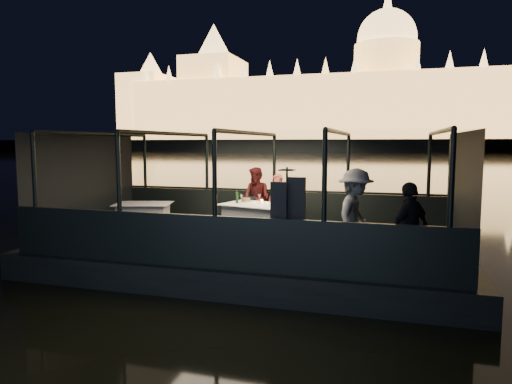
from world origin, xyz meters
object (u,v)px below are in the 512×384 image
(chair_port_left, at_px, (246,213))
(passenger_dark, at_px, (410,224))
(coat_stand, at_px, (287,217))
(passenger_stripe, at_px, (355,215))
(wine_bottle, at_px, (237,197))
(dining_table_central, at_px, (256,221))
(person_woman_coral, at_px, (278,200))
(person_man_maroon, at_px, (257,199))
(chair_port_right, at_px, (276,213))
(dining_table_aft, at_px, (144,216))

(chair_port_left, height_order, passenger_dark, passenger_dark)
(coat_stand, relative_size, passenger_dark, 1.14)
(coat_stand, xyz_separation_m, passenger_stripe, (1.04, 0.77, -0.05))
(chair_port_left, distance_m, wine_bottle, 0.83)
(coat_stand, bearing_deg, passenger_stripe, 36.31)
(dining_table_central, relative_size, person_woman_coral, 1.05)
(chair_port_left, xyz_separation_m, passenger_dark, (3.57, -2.86, 0.40))
(person_man_maroon, bearing_deg, person_woman_coral, 11.60)
(chair_port_left, xyz_separation_m, chair_port_right, (0.71, 0.11, 0.00))
(chair_port_left, distance_m, passenger_dark, 4.59)
(wine_bottle, bearing_deg, person_man_maroon, 81.84)
(person_woman_coral, bearing_deg, dining_table_central, -93.07)
(passenger_dark, bearing_deg, chair_port_right, -98.48)
(chair_port_left, bearing_deg, coat_stand, -53.68)
(chair_port_left, distance_m, passenger_stripe, 3.53)
(chair_port_right, distance_m, person_man_maroon, 0.68)
(dining_table_aft, relative_size, chair_port_left, 1.58)
(dining_table_central, bearing_deg, coat_stand, -62.45)
(chair_port_right, distance_m, passenger_dark, 4.14)
(wine_bottle, bearing_deg, passenger_stripe, -30.13)
(dining_table_aft, distance_m, chair_port_left, 2.45)
(dining_table_central, xyz_separation_m, person_man_maroon, (-0.29, 1.04, 0.36))
(person_woman_coral, relative_size, wine_bottle, 4.69)
(chair_port_right, relative_size, person_woman_coral, 0.61)
(chair_port_right, distance_m, passenger_stripe, 3.11)
(passenger_stripe, height_order, passenger_dark, passenger_stripe)
(coat_stand, relative_size, person_woman_coral, 1.24)
(chair_port_right, xyz_separation_m, passenger_dark, (2.86, -2.96, 0.40))
(coat_stand, bearing_deg, passenger_dark, 4.86)
(dining_table_central, height_order, person_woman_coral, person_woman_coral)
(passenger_dark, bearing_deg, passenger_stripe, -87.01)
(passenger_dark, bearing_deg, dining_table_central, -87.09)
(dining_table_central, xyz_separation_m, passenger_dark, (3.13, -2.16, 0.47))
(wine_bottle, bearing_deg, person_woman_coral, 52.99)
(passenger_dark, bearing_deg, dining_table_aft, -72.45)
(chair_port_left, height_order, chair_port_right, chair_port_right)
(coat_stand, xyz_separation_m, person_woman_coral, (-0.95, 3.26, -0.15))
(chair_port_left, height_order, person_woman_coral, person_woman_coral)
(passenger_dark, bearing_deg, wine_bottle, -83.72)
(passenger_stripe, distance_m, passenger_dark, 1.06)
(dining_table_central, height_order, passenger_dark, passenger_dark)
(dining_table_aft, bearing_deg, coat_stand, -30.08)
(passenger_stripe, bearing_deg, wine_bottle, 71.04)
(person_man_maroon, xyz_separation_m, passenger_stripe, (2.54, -2.60, 0.10))
(chair_port_left, xyz_separation_m, passenger_stripe, (2.69, -2.25, 0.40))
(wine_bottle, bearing_deg, passenger_dark, -31.26)
(wine_bottle, bearing_deg, coat_stand, -54.68)
(passenger_dark, xyz_separation_m, wine_bottle, (-3.57, 2.17, 0.06))
(dining_table_central, relative_size, coat_stand, 0.85)
(passenger_stripe, bearing_deg, chair_port_right, 51.23)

